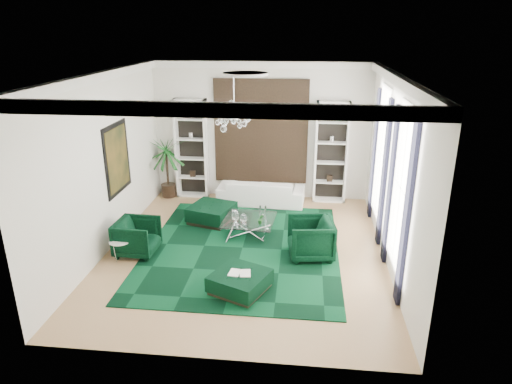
# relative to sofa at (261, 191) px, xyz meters

# --- Properties ---
(floor) EXTENTS (6.00, 7.00, 0.02)m
(floor) POSITION_rel_sofa_xyz_m (-0.07, -2.90, -0.36)
(floor) COLOR tan
(floor) RESTS_ON ground
(ceiling) EXTENTS (6.00, 7.00, 0.02)m
(ceiling) POSITION_rel_sofa_xyz_m (-0.07, -2.90, 3.46)
(ceiling) COLOR white
(ceiling) RESTS_ON ground
(wall_back) EXTENTS (6.00, 0.02, 3.80)m
(wall_back) POSITION_rel_sofa_xyz_m (-0.07, 0.61, 1.55)
(wall_back) COLOR silver
(wall_back) RESTS_ON ground
(wall_front) EXTENTS (6.00, 0.02, 3.80)m
(wall_front) POSITION_rel_sofa_xyz_m (-0.07, -6.41, 1.55)
(wall_front) COLOR silver
(wall_front) RESTS_ON ground
(wall_left) EXTENTS (0.02, 7.00, 3.80)m
(wall_left) POSITION_rel_sofa_xyz_m (-3.08, -2.90, 1.55)
(wall_left) COLOR silver
(wall_left) RESTS_ON ground
(wall_right) EXTENTS (0.02, 7.00, 3.80)m
(wall_right) POSITION_rel_sofa_xyz_m (2.94, -2.90, 1.55)
(wall_right) COLOR silver
(wall_right) RESTS_ON ground
(crown_molding) EXTENTS (6.00, 7.00, 0.18)m
(crown_molding) POSITION_rel_sofa_xyz_m (-0.07, -2.90, 3.35)
(crown_molding) COLOR white
(crown_molding) RESTS_ON ceiling
(ceiling_medallion) EXTENTS (0.90, 0.90, 0.05)m
(ceiling_medallion) POSITION_rel_sofa_xyz_m (-0.07, -2.60, 3.42)
(ceiling_medallion) COLOR white
(ceiling_medallion) RESTS_ON ceiling
(tapestry) EXTENTS (2.50, 0.06, 2.80)m
(tapestry) POSITION_rel_sofa_xyz_m (-0.07, 0.56, 1.55)
(tapestry) COLOR black
(tapestry) RESTS_ON wall_back
(shelving_left) EXTENTS (0.90, 0.38, 2.80)m
(shelving_left) POSITION_rel_sofa_xyz_m (-2.02, 0.41, 1.05)
(shelving_left) COLOR white
(shelving_left) RESTS_ON floor
(shelving_right) EXTENTS (0.90, 0.38, 2.80)m
(shelving_right) POSITION_rel_sofa_xyz_m (1.88, 0.41, 1.05)
(shelving_right) COLOR white
(shelving_right) RESTS_ON floor
(painting) EXTENTS (0.04, 1.30, 1.60)m
(painting) POSITION_rel_sofa_xyz_m (-3.04, -2.30, 1.50)
(painting) COLOR black
(painting) RESTS_ON wall_left
(window_near) EXTENTS (0.03, 1.10, 2.90)m
(window_near) POSITION_rel_sofa_xyz_m (2.92, -3.80, 1.55)
(window_near) COLOR white
(window_near) RESTS_ON wall_right
(curtain_near_a) EXTENTS (0.07, 0.30, 3.25)m
(curtain_near_a) POSITION_rel_sofa_xyz_m (2.89, -4.58, 1.30)
(curtain_near_a) COLOR black
(curtain_near_a) RESTS_ON floor
(curtain_near_b) EXTENTS (0.07, 0.30, 3.25)m
(curtain_near_b) POSITION_rel_sofa_xyz_m (2.89, -3.02, 1.30)
(curtain_near_b) COLOR black
(curtain_near_b) RESTS_ON floor
(window_far) EXTENTS (0.03, 1.10, 2.90)m
(window_far) POSITION_rel_sofa_xyz_m (2.92, -1.40, 1.55)
(window_far) COLOR white
(window_far) RESTS_ON wall_right
(curtain_far_a) EXTENTS (0.07, 0.30, 3.25)m
(curtain_far_a) POSITION_rel_sofa_xyz_m (2.89, -2.18, 1.30)
(curtain_far_a) COLOR black
(curtain_far_a) RESTS_ON floor
(curtain_far_b) EXTENTS (0.07, 0.30, 3.25)m
(curtain_far_b) POSITION_rel_sofa_xyz_m (2.89, -0.62, 1.30)
(curtain_far_b) COLOR black
(curtain_far_b) RESTS_ON floor
(rug) EXTENTS (4.20, 5.00, 0.02)m
(rug) POSITION_rel_sofa_xyz_m (-0.14, -2.80, -0.34)
(rug) COLOR black
(rug) RESTS_ON floor
(sofa) EXTENTS (2.41, 1.04, 0.69)m
(sofa) POSITION_rel_sofa_xyz_m (0.00, 0.00, 0.00)
(sofa) COLOR white
(sofa) RESTS_ON floor
(armchair_left) EXTENTS (0.90, 0.87, 0.78)m
(armchair_left) POSITION_rel_sofa_xyz_m (-2.37, -3.27, 0.05)
(armchair_left) COLOR black
(armchair_left) RESTS_ON floor
(armchair_right) EXTENTS (1.05, 1.03, 0.85)m
(armchair_right) POSITION_rel_sofa_xyz_m (1.35, -3.00, 0.08)
(armchair_right) COLOR black
(armchair_right) RESTS_ON floor
(coffee_table) EXTENTS (1.26, 1.26, 0.40)m
(coffee_table) POSITION_rel_sofa_xyz_m (-0.08, -2.09, -0.14)
(coffee_table) COLOR white
(coffee_table) RESTS_ON floor
(ottoman_side) EXTENTS (1.23, 1.23, 0.44)m
(ottoman_side) POSITION_rel_sofa_xyz_m (-1.11, -1.41, -0.13)
(ottoman_side) COLOR black
(ottoman_side) RESTS_ON floor
(ottoman_front) EXTENTS (1.23, 1.23, 0.37)m
(ottoman_front) POSITION_rel_sofa_xyz_m (0.05, -4.52, -0.16)
(ottoman_front) COLOR black
(ottoman_front) RESTS_ON floor
(book) EXTENTS (0.41, 0.28, 0.03)m
(book) POSITION_rel_sofa_xyz_m (0.05, -4.52, 0.04)
(book) COLOR white
(book) RESTS_ON ottoman_front
(side_table) EXTENTS (0.55, 0.55, 0.44)m
(side_table) POSITION_rel_sofa_xyz_m (-2.62, -3.58, -0.13)
(side_table) COLOR white
(side_table) RESTS_ON floor
(palm) EXTENTS (1.68, 1.68, 2.23)m
(palm) POSITION_rel_sofa_xyz_m (-2.72, 0.25, 0.77)
(palm) COLOR #19591E
(palm) RESTS_ON floor
(chandelier) EXTENTS (0.84, 0.84, 0.74)m
(chandelier) POSITION_rel_sofa_xyz_m (-0.34, -2.40, 2.50)
(chandelier) COLOR white
(chandelier) RESTS_ON ceiling
(table_plant) EXTENTS (0.15, 0.12, 0.24)m
(table_plant) POSITION_rel_sofa_xyz_m (0.21, -2.34, 0.18)
(table_plant) COLOR #19591E
(table_plant) RESTS_ON coffee_table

